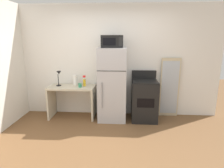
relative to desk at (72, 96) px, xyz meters
name	(u,v)px	position (x,y,z in m)	size (l,w,h in m)	color
ground_plane	(106,150)	(0.93, -1.36, -0.51)	(12.00, 12.00, 0.00)	brown
wall_back_white	(113,61)	(0.93, 0.34, 0.79)	(5.00, 0.10, 2.60)	white
desk	(72,96)	(0.00, 0.00, 0.00)	(1.05, 0.53, 0.75)	beige
desk_lamp	(59,76)	(-0.29, 0.02, 0.48)	(0.14, 0.12, 0.35)	black
paper_towel_roll	(75,80)	(0.05, 0.14, 0.36)	(0.11, 0.11, 0.24)	white
spray_bottle	(84,82)	(0.29, 0.05, 0.33)	(0.06, 0.06, 0.25)	yellow
coffee_mug	(80,85)	(0.22, -0.07, 0.28)	(0.08, 0.08, 0.10)	#338C66
refrigerator	(112,85)	(0.95, -0.04, 0.30)	(0.62, 0.64, 1.64)	#B7B7BC
microwave	(112,41)	(0.95, -0.06, 1.25)	(0.46, 0.35, 0.26)	black
oven_range	(144,100)	(1.67, -0.03, -0.05)	(0.57, 0.61, 1.10)	black
leaning_mirror	(169,88)	(2.28, 0.22, 0.19)	(0.44, 0.03, 1.40)	#C6B793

